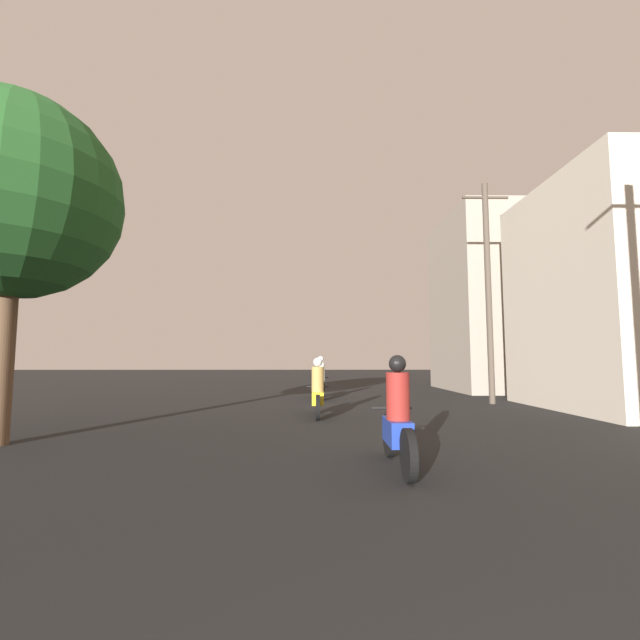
% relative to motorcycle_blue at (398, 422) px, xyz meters
% --- Properties ---
extents(motorcycle_blue, '(0.60, 2.02, 1.54)m').
position_rel_motorcycle_blue_xyz_m(motorcycle_blue, '(0.00, 0.00, 0.00)').
color(motorcycle_blue, black).
rests_on(motorcycle_blue, ground_plane).
extents(motorcycle_yellow, '(0.60, 2.01, 1.53)m').
position_rel_motorcycle_blue_xyz_m(motorcycle_yellow, '(-1.07, 5.30, -0.01)').
color(motorcycle_yellow, black).
rests_on(motorcycle_yellow, ground_plane).
extents(motorcycle_black, '(0.60, 2.17, 1.60)m').
position_rel_motorcycle_blue_xyz_m(motorcycle_black, '(-0.93, 10.26, 0.01)').
color(motorcycle_black, black).
rests_on(motorcycle_black, ground_plane).
extents(building_right_near, '(4.54, 5.90, 6.83)m').
position_rel_motorcycle_blue_xyz_m(building_right_near, '(8.05, 6.55, 2.80)').
color(building_right_near, beige).
rests_on(building_right_near, ground_plane).
extents(building_right_far, '(5.44, 6.15, 8.43)m').
position_rel_motorcycle_blue_xyz_m(building_right_far, '(7.97, 14.62, 3.59)').
color(building_right_far, gray).
rests_on(building_right_far, ground_plane).
extents(utility_pole_far, '(1.60, 0.20, 7.59)m').
position_rel_motorcycle_blue_xyz_m(utility_pole_far, '(4.78, 8.38, 3.34)').
color(utility_pole_far, '#4C4238').
rests_on(utility_pole_far, ground_plane).
extents(street_tree, '(3.74, 3.74, 6.31)m').
position_rel_motorcycle_blue_xyz_m(street_tree, '(-6.65, 1.64, 3.80)').
color(street_tree, brown).
rests_on(street_tree, ground_plane).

